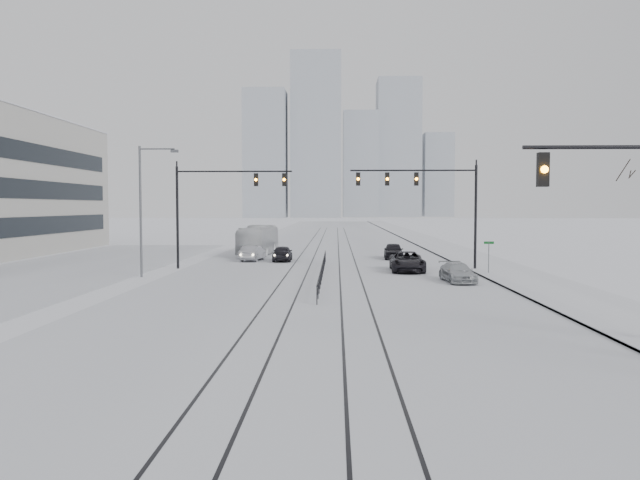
{
  "coord_description": "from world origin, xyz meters",
  "views": [
    {
      "loc": [
        0.95,
        -12.48,
        4.87
      ],
      "look_at": [
        0.14,
        18.57,
        3.2
      ],
      "focal_mm": 35.0,
      "sensor_mm": 36.0,
      "label": 1
    }
  ],
  "objects_px": {
    "sedan_sb_inner": "(282,253)",
    "sedan_nb_front": "(407,262)",
    "sedan_nb_right": "(458,273)",
    "sedan_sb_outer": "(253,253)",
    "box_truck": "(258,240)",
    "sedan_nb_far": "(393,251)"
  },
  "relations": [
    {
      "from": "sedan_sb_inner",
      "to": "sedan_nb_front",
      "type": "relative_size",
      "value": 0.78
    },
    {
      "from": "sedan_nb_right",
      "to": "sedan_sb_inner",
      "type": "bearing_deg",
      "value": 125.3
    },
    {
      "from": "sedan_sb_outer",
      "to": "box_truck",
      "type": "relative_size",
      "value": 0.4
    },
    {
      "from": "sedan_nb_front",
      "to": "sedan_nb_right",
      "type": "relative_size",
      "value": 1.26
    },
    {
      "from": "sedan_nb_far",
      "to": "sedan_sb_outer",
      "type": "bearing_deg",
      "value": -166.14
    },
    {
      "from": "sedan_sb_inner",
      "to": "sedan_nb_right",
      "type": "bearing_deg",
      "value": 128.69
    },
    {
      "from": "sedan_nb_right",
      "to": "box_truck",
      "type": "relative_size",
      "value": 0.4
    },
    {
      "from": "sedan_sb_inner",
      "to": "sedan_nb_far",
      "type": "bearing_deg",
      "value": -166.23
    },
    {
      "from": "sedan_sb_inner",
      "to": "box_truck",
      "type": "xyz_separation_m",
      "value": [
        -3.02,
        7.02,
        0.77
      ]
    },
    {
      "from": "sedan_nb_right",
      "to": "sedan_nb_far",
      "type": "xyz_separation_m",
      "value": [
        -2.49,
        17.75,
        0.12
      ]
    },
    {
      "from": "sedan_sb_outer",
      "to": "sedan_nb_front",
      "type": "distance_m",
      "value": 15.59
    },
    {
      "from": "sedan_sb_outer",
      "to": "sedan_nb_right",
      "type": "xyz_separation_m",
      "value": [
        15.28,
        -15.39,
        -0.08
      ]
    },
    {
      "from": "box_truck",
      "to": "sedan_nb_right",
      "type": "bearing_deg",
      "value": 128.41
    },
    {
      "from": "sedan_sb_outer",
      "to": "sedan_nb_far",
      "type": "relative_size",
      "value": 0.97
    },
    {
      "from": "sedan_sb_outer",
      "to": "sedan_nb_right",
      "type": "distance_m",
      "value": 21.69
    },
    {
      "from": "sedan_nb_front",
      "to": "sedan_nb_far",
      "type": "bearing_deg",
      "value": 92.06
    },
    {
      "from": "sedan_nb_right",
      "to": "sedan_nb_far",
      "type": "relative_size",
      "value": 0.98
    },
    {
      "from": "sedan_nb_right",
      "to": "sedan_nb_far",
      "type": "height_order",
      "value": "sedan_nb_far"
    },
    {
      "from": "sedan_nb_far",
      "to": "sedan_nb_front",
      "type": "bearing_deg",
      "value": -86.61
    },
    {
      "from": "sedan_sb_outer",
      "to": "sedan_nb_right",
      "type": "bearing_deg",
      "value": 142.07
    },
    {
      "from": "sedan_nb_front",
      "to": "box_truck",
      "type": "xyz_separation_m",
      "value": [
        -13.12,
        15.59,
        0.73
      ]
    },
    {
      "from": "sedan_sb_inner",
      "to": "sedan_nb_front",
      "type": "bearing_deg",
      "value": 138.43
    }
  ]
}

